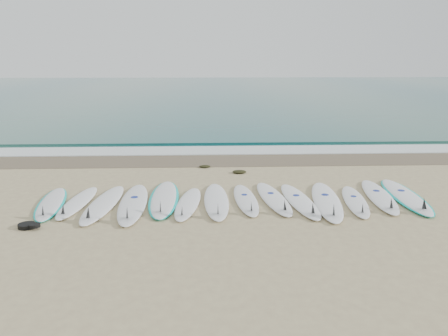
{
  "coord_description": "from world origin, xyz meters",
  "views": [
    {
      "loc": [
        -0.54,
        -9.43,
        3.21
      ],
      "look_at": [
        -0.11,
        1.54,
        0.4
      ],
      "focal_mm": 35.0,
      "sensor_mm": 36.0,
      "label": 1
    }
  ],
  "objects_px": {
    "surfboard_7": "(246,200)",
    "surfboard_0": "(51,203)",
    "leash_coil": "(28,226)",
    "surfboard_13": "(406,196)"
  },
  "relations": [
    {
      "from": "surfboard_13",
      "to": "leash_coil",
      "type": "bearing_deg",
      "value": -165.68
    },
    {
      "from": "surfboard_0",
      "to": "leash_coil",
      "type": "relative_size",
      "value": 5.29
    },
    {
      "from": "surfboard_0",
      "to": "surfboard_7",
      "type": "height_order",
      "value": "surfboard_0"
    },
    {
      "from": "surfboard_7",
      "to": "surfboard_0",
      "type": "bearing_deg",
      "value": 177.96
    },
    {
      "from": "surfboard_13",
      "to": "leash_coil",
      "type": "height_order",
      "value": "surfboard_13"
    },
    {
      "from": "surfboard_7",
      "to": "leash_coil",
      "type": "bearing_deg",
      "value": -165.17
    },
    {
      "from": "surfboard_7",
      "to": "surfboard_13",
      "type": "bearing_deg",
      "value": -1.18
    },
    {
      "from": "surfboard_7",
      "to": "surfboard_13",
      "type": "height_order",
      "value": "surfboard_13"
    },
    {
      "from": "leash_coil",
      "to": "surfboard_13",
      "type": "bearing_deg",
      "value": 10.5
    },
    {
      "from": "surfboard_0",
      "to": "leash_coil",
      "type": "height_order",
      "value": "surfboard_0"
    }
  ]
}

